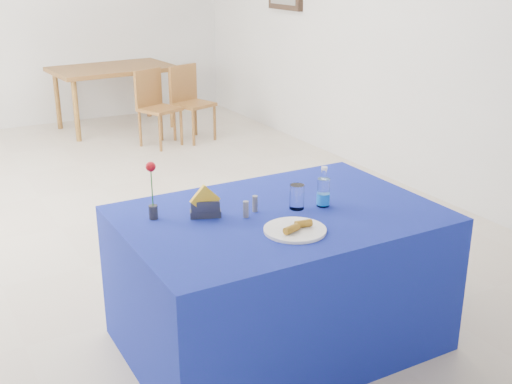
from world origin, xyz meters
TOP-DOWN VIEW (x-y plane):
  - floor at (0.00, 0.00)m, footprint 7.00×7.00m
  - plate at (0.06, -2.42)m, footprint 0.30×0.30m
  - drinking_glass at (0.23, -2.17)m, footprint 0.08×0.08m
  - salt_shaker at (-0.06, -2.14)m, footprint 0.03×0.03m
  - pepper_shaker at (0.02, -2.10)m, footprint 0.03×0.03m
  - blue_table at (0.12, -2.17)m, footprint 1.60×1.10m
  - water_bottle at (0.37, -2.20)m, footprint 0.07×0.07m
  - napkin_holder at (-0.23, -2.04)m, footprint 0.17×0.11m
  - rose_vase at (-0.47, -1.93)m, footprint 0.05×0.05m
  - oak_table at (0.81, 2.86)m, footprint 1.47×1.00m
  - chair_bg_left at (0.97, 1.90)m, footprint 0.49×0.49m
  - chair_bg_right at (1.40, 1.93)m, footprint 0.48×0.48m
  - banana_pieces at (0.06, -2.43)m, footprint 0.17×0.08m

SIDE VIEW (x-z plane):
  - floor at x=0.00m, z-range 0.00..0.00m
  - blue_table at x=0.12m, z-range 0.00..0.76m
  - chair_bg_left at x=0.97m, z-range 0.07..0.91m
  - chair_bg_right at x=1.40m, z-range 0.07..0.92m
  - oak_table at x=0.81m, z-range 0.30..1.06m
  - plate at x=0.06m, z-range 0.76..0.77m
  - banana_pieces at x=0.06m, z-range 0.77..0.81m
  - salt_shaker at x=-0.06m, z-range 0.76..0.84m
  - pepper_shaker at x=0.02m, z-range 0.76..0.84m
  - napkin_holder at x=-0.23m, z-range 0.72..0.89m
  - drinking_glass at x=0.23m, z-range 0.76..0.89m
  - water_bottle at x=0.37m, z-range 0.72..0.94m
  - rose_vase at x=-0.47m, z-range 0.76..1.05m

